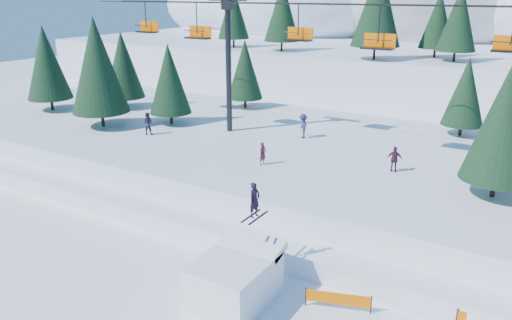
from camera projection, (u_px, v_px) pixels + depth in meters
The scene contains 9 objects.
ground at pixel (172, 308), 21.75m from camera, with size 160.00×160.00×0.00m, color white.
mid_shelf at pixel (334, 164), 35.96m from camera, with size 70.00×22.00×2.50m, color white.
berm at pixel (264, 226), 28.07m from camera, with size 70.00×6.00×1.10m, color white.
mountain_ridge at pixel (439, 14), 80.67m from camera, with size 119.00×60.62×26.46m.
jump_kicker at pixel (235, 277), 22.00m from camera, with size 3.01×4.28×5.13m.
chairlift at pixel (359, 52), 32.77m from camera, with size 46.00×3.21×10.28m.
conifer_stand at pixel (371, 91), 32.76m from camera, with size 62.55×16.19×9.14m.
distant_skiers at pixel (324, 136), 35.17m from camera, with size 28.54×9.96×1.86m.
banner_near at pixel (338, 299), 21.47m from camera, with size 2.72×0.94×0.90m.
Camera 1 is at (12.66, -13.99, 13.12)m, focal length 35.00 mm.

